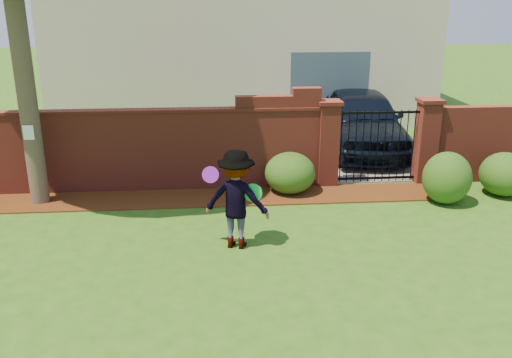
{
  "coord_description": "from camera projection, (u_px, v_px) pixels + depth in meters",
  "views": [
    {
      "loc": [
        -0.13,
        -7.24,
        3.97
      ],
      "look_at": [
        0.61,
        1.4,
        1.05
      ],
      "focal_mm": 38.17,
      "sensor_mm": 36.0,
      "label": 1
    }
  ],
  "objects": [
    {
      "name": "ground",
      "position": [
        223.0,
        277.0,
        8.11
      ],
      "size": [
        80.0,
        80.0,
        0.01
      ],
      "primitive_type": "cube",
      "color": "#2C5715",
      "rests_on": "ground"
    },
    {
      "name": "mulch_bed",
      "position": [
        173.0,
        199.0,
        11.18
      ],
      "size": [
        11.1,
        1.08,
        0.03
      ],
      "primitive_type": "cube",
      "color": "#3E1E0B",
      "rests_on": "ground"
    },
    {
      "name": "brick_wall",
      "position": [
        121.0,
        149.0,
        11.43
      ],
      "size": [
        8.7,
        0.31,
        2.16
      ],
      "color": "maroon",
      "rests_on": "ground"
    },
    {
      "name": "pillar_left",
      "position": [
        328.0,
        143.0,
        11.78
      ],
      "size": [
        0.5,
        0.5,
        1.88
      ],
      "color": "maroon",
      "rests_on": "ground"
    },
    {
      "name": "pillar_right",
      "position": [
        426.0,
        141.0,
        11.96
      ],
      "size": [
        0.5,
        0.5,
        1.88
      ],
      "color": "maroon",
      "rests_on": "ground"
    },
    {
      "name": "iron_gate",
      "position": [
        377.0,
        146.0,
        11.9
      ],
      "size": [
        1.78,
        0.03,
        1.6
      ],
      "color": "black",
      "rests_on": "ground"
    },
    {
      "name": "driveway",
      "position": [
        335.0,
        139.0,
        15.95
      ],
      "size": [
        3.2,
        8.0,
        0.01
      ],
      "primitive_type": "cube",
      "color": "slate",
      "rests_on": "ground"
    },
    {
      "name": "house",
      "position": [
        241.0,
        21.0,
        18.51
      ],
      "size": [
        12.4,
        6.4,
        6.3
      ],
      "color": "beige",
      "rests_on": "ground"
    },
    {
      "name": "car",
      "position": [
        364.0,
        122.0,
        14.31
      ],
      "size": [
        2.34,
        4.94,
        1.63
      ],
      "primitive_type": "imported",
      "rotation": [
        0.0,
        0.0,
        -0.09
      ],
      "color": "black",
      "rests_on": "ground"
    },
    {
      "name": "paper_notice",
      "position": [
        28.0,
        133.0,
        10.37
      ],
      "size": [
        0.2,
        0.01,
        0.28
      ],
      "primitive_type": "cube",
      "color": "white",
      "rests_on": "tree"
    },
    {
      "name": "shrub_left",
      "position": [
        290.0,
        173.0,
        11.44
      ],
      "size": [
        1.07,
        1.07,
        0.88
      ],
      "primitive_type": "ellipsoid",
      "color": "#1C4815",
      "rests_on": "ground"
    },
    {
      "name": "shrub_middle",
      "position": [
        447.0,
        178.0,
        10.85
      ],
      "size": [
        0.96,
        0.96,
        1.06
      ],
      "primitive_type": "ellipsoid",
      "color": "#1C4815",
      "rests_on": "ground"
    },
    {
      "name": "shrub_right",
      "position": [
        505.0,
        174.0,
        11.3
      ],
      "size": [
        1.03,
        1.03,
        0.91
      ],
      "primitive_type": "ellipsoid",
      "color": "#1C4815",
      "rests_on": "ground"
    },
    {
      "name": "man",
      "position": [
        236.0,
        200.0,
        8.83
      ],
      "size": [
        1.21,
        0.91,
        1.66
      ],
      "primitive_type": "imported",
      "rotation": [
        0.0,
        0.0,
        2.83
      ],
      "color": "gray",
      "rests_on": "ground"
    },
    {
      "name": "frisbee_purple",
      "position": [
        210.0,
        175.0,
        8.5
      ],
      "size": [
        0.27,
        0.1,
        0.26
      ],
      "primitive_type": "cylinder",
      "rotation": [
        1.36,
        0.0,
        -0.08
      ],
      "color": "purple",
      "rests_on": "man"
    },
    {
      "name": "frisbee_green",
      "position": [
        253.0,
        193.0,
        8.71
      ],
      "size": [
        0.31,
        0.13,
        0.3
      ],
      "primitive_type": "cylinder",
      "rotation": [
        1.43,
        0.0,
        -0.22
      ],
      "color": "green",
      "rests_on": "man"
    }
  ]
}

